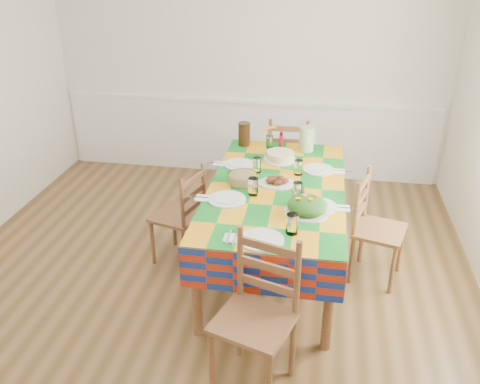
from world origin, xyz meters
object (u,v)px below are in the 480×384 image
object	(u,v)px
chair_near	(257,317)
chair_right	(374,229)
meat_platter	(277,182)
green_pitcher	(307,139)
dining_table	(276,196)
chair_left	(181,216)
tea_pitcher	(244,134)
chair_far	(288,161)

from	to	relation	value
chair_near	chair_right	xyz separation A→B (m)	(0.80, 1.29, -0.05)
meat_platter	green_pitcher	distance (m)	0.82
dining_table	green_pitcher	distance (m)	0.87
meat_platter	chair_left	size ratio (longest dim) A/B	0.35
chair_near	chair_left	bearing A→B (deg)	141.63
meat_platter	chair_near	size ratio (longest dim) A/B	0.31
dining_table	green_pitcher	bearing A→B (deg)	76.70
tea_pitcher	chair_near	world-z (taller)	chair_near
green_pitcher	chair_left	world-z (taller)	green_pitcher
chair_near	chair_right	size ratio (longest dim) A/B	1.10
green_pitcher	chair_far	distance (m)	0.65
dining_table	chair_left	distance (m)	0.85
dining_table	chair_near	bearing A→B (deg)	-89.33
dining_table	tea_pitcher	bearing A→B (deg)	115.04
chair_near	chair_far	world-z (taller)	chair_near
chair_far	chair_left	bearing A→B (deg)	56.51
green_pitcher	chair_right	distance (m)	1.12
meat_platter	chair_near	xyz separation A→B (m)	(0.02, -1.31, -0.31)
chair_far	chair_right	xyz separation A→B (m)	(0.81, -1.26, -0.03)
meat_platter	chair_far	bearing A→B (deg)	89.76
chair_left	dining_table	bearing A→B (deg)	107.80
chair_left	chair_right	xyz separation A→B (m)	(1.63, 0.02, 0.01)
green_pitcher	chair_far	bearing A→B (deg)	113.42
dining_table	meat_platter	distance (m)	0.12
tea_pitcher	chair_near	distance (m)	2.22
green_pitcher	chair_far	xyz separation A→B (m)	(-0.19, 0.45, -0.42)
chair_near	chair_right	distance (m)	1.52
meat_platter	tea_pitcher	size ratio (longest dim) A/B	1.40
green_pitcher	meat_platter	bearing A→B (deg)	-104.14
tea_pitcher	meat_platter	bearing A→B (deg)	-64.31
chair_far	chair_near	bearing A→B (deg)	89.12
tea_pitcher	chair_far	size ratio (longest dim) A/B	0.23
chair_far	dining_table	bearing A→B (deg)	88.77
meat_platter	tea_pitcher	xyz separation A→B (m)	(-0.40, 0.84, 0.09)
meat_platter	chair_right	size ratio (longest dim) A/B	0.34
meat_platter	tea_pitcher	distance (m)	0.93
tea_pitcher	chair_right	bearing A→B (deg)	-35.16
green_pitcher	tea_pitcher	size ratio (longest dim) A/B	1.03
green_pitcher	tea_pitcher	distance (m)	0.60
dining_table	chair_far	size ratio (longest dim) A/B	2.07
green_pitcher	chair_far	size ratio (longest dim) A/B	0.24
dining_table	meat_platter	size ratio (longest dim) A/B	6.39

